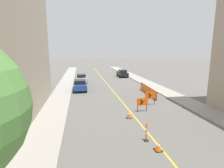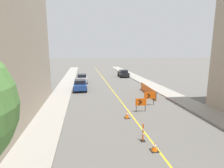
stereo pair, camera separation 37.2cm
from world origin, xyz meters
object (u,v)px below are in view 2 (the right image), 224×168
at_px(arrow_barricade_primary, 141,103).
at_px(parked_car_curb_near, 80,85).
at_px(arrow_barricade_secondary, 149,96).
at_px(parked_car_curb_mid, 82,78).
at_px(traffic_cone_fourth, 127,115).
at_px(parked_car_curb_far, 123,73).
at_px(delineator_post_rear, 143,134).
at_px(traffic_cone_third, 154,147).

bearing_deg(arrow_barricade_primary, parked_car_curb_near, 122.23).
relative_size(arrow_barricade_secondary, parked_car_curb_mid, 0.33).
relative_size(arrow_barricade_primary, parked_car_curb_near, 0.30).
xyz_separation_m(traffic_cone_fourth, arrow_barricade_secondary, (3.22, 3.12, 0.70)).
bearing_deg(parked_car_curb_far, parked_car_curb_mid, -147.10).
relative_size(traffic_cone_fourth, delineator_post_rear, 0.52).
xyz_separation_m(traffic_cone_fourth, parked_car_curb_mid, (-3.82, 17.96, 0.49)).
distance_m(delineator_post_rear, arrow_barricade_secondary, 7.75).
bearing_deg(arrow_barricade_primary, delineator_post_rear, -103.96).
relative_size(traffic_cone_fourth, parked_car_curb_mid, 0.14).
xyz_separation_m(traffic_cone_fourth, parked_car_curb_near, (-4.07, 11.71, 0.49)).
distance_m(traffic_cone_third, parked_car_curb_near, 17.39).
bearing_deg(parked_car_curb_mid, parked_car_curb_near, -92.65).
bearing_deg(parked_car_curb_far, delineator_post_rear, -100.84).
height_order(parked_car_curb_near, parked_car_curb_far, same).
distance_m(arrow_barricade_primary, parked_car_curb_far, 22.81).
bearing_deg(parked_car_curb_mid, delineator_post_rear, -80.37).
height_order(arrow_barricade_primary, parked_car_curb_mid, parked_car_curb_mid).
bearing_deg(traffic_cone_third, parked_car_curb_mid, 100.19).
relative_size(arrow_barricade_primary, parked_car_curb_mid, 0.30).
height_order(arrow_barricade_primary, parked_car_curb_far, parked_car_curb_far).
height_order(arrow_barricade_primary, arrow_barricade_secondary, arrow_barricade_secondary).
bearing_deg(parked_car_curb_near, traffic_cone_fourth, -71.51).
height_order(delineator_post_rear, parked_car_curb_near, parked_car_curb_near).
bearing_deg(arrow_barricade_secondary, parked_car_curb_mid, 117.13).
relative_size(traffic_cone_fourth, arrow_barricade_primary, 0.47).
xyz_separation_m(traffic_cone_fourth, delineator_post_rear, (0.04, -3.93, 0.21)).
height_order(traffic_cone_fourth, parked_car_curb_far, parked_car_curb_far).
bearing_deg(parked_car_curb_mid, arrow_barricade_primary, -72.08).
relative_size(traffic_cone_fourth, arrow_barricade_secondary, 0.44).
distance_m(traffic_cone_third, arrow_barricade_primary, 6.61).
relative_size(arrow_barricade_secondary, parked_car_curb_near, 0.33).
xyz_separation_m(arrow_barricade_secondary, parked_car_curb_near, (-7.28, 8.59, -0.21)).
bearing_deg(traffic_cone_fourth, arrow_barricade_secondary, 44.12).
distance_m(traffic_cone_fourth, arrow_barricade_secondary, 4.53).
bearing_deg(arrow_barricade_secondary, traffic_cone_fourth, -134.12).
bearing_deg(parked_car_curb_far, traffic_cone_fourth, -102.63).
bearing_deg(delineator_post_rear, parked_car_curb_mid, 100.00).
height_order(traffic_cone_third, parked_car_curb_near, parked_car_curb_near).
bearing_deg(traffic_cone_third, traffic_cone_fourth, 93.69).
bearing_deg(traffic_cone_third, delineator_post_rear, 103.65).
height_order(traffic_cone_third, arrow_barricade_secondary, arrow_barricade_secondary).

